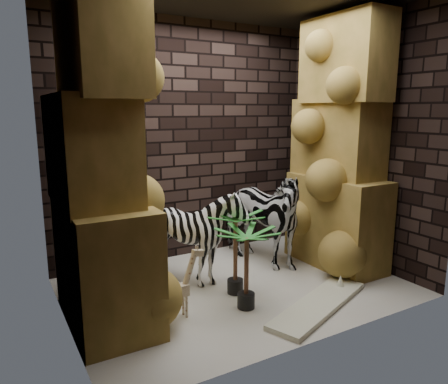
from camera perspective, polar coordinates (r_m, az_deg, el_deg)
floor at (r=4.67m, az=1.84°, el=-12.82°), size 3.50×3.50×0.00m
wall_back at (r=5.38m, az=-5.12°, el=6.88°), size 3.50×0.00×3.50m
wall_front at (r=3.30m, az=13.52°, el=3.94°), size 3.50×0.00×3.50m
wall_left at (r=3.68m, az=-21.93°, el=4.16°), size 0.00×3.00×3.00m
wall_right at (r=5.41m, az=18.01°, el=6.41°), size 0.00×3.00×3.00m
rock_pillar_left at (r=3.74m, az=-16.62°, el=4.61°), size 0.68×1.30×3.00m
rock_pillar_right at (r=5.18m, az=15.53°, el=6.35°), size 0.58×1.25×3.00m
zebra_right at (r=5.13m, az=4.65°, el=-2.31°), size 0.89×1.30×1.41m
zebra_left at (r=4.60m, az=-3.80°, el=-6.58°), size 1.03×1.21×1.00m
giraffe_toy at (r=3.92m, az=-6.56°, el=-12.32°), size 0.35×0.13×0.68m
palm_front at (r=4.37m, az=1.57°, el=-8.26°), size 0.36×0.36×0.89m
palm_back at (r=4.08m, az=3.07°, el=-10.36°), size 0.36×0.36×0.81m
surfboard at (r=4.33m, az=12.79°, el=-14.73°), size 1.46×0.85×0.05m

